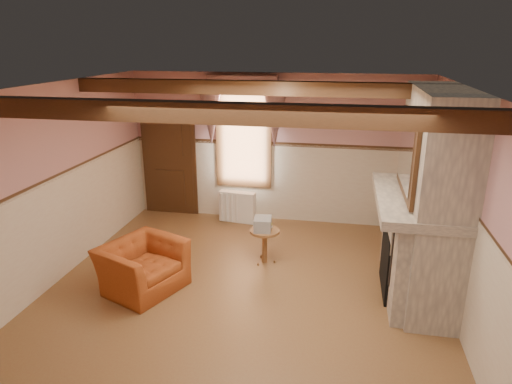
% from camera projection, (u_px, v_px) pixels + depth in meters
% --- Properties ---
extents(floor, '(5.50, 6.00, 0.01)m').
position_uv_depth(floor, '(241.00, 297.00, 6.24)').
color(floor, brown).
rests_on(floor, ground).
extents(ceiling, '(5.50, 6.00, 0.01)m').
position_uv_depth(ceiling, '(239.00, 89.00, 5.36)').
color(ceiling, silver).
rests_on(ceiling, wall_back).
extents(wall_back, '(5.50, 0.02, 2.80)m').
position_uv_depth(wall_back, '(275.00, 149.00, 8.59)').
color(wall_back, tan).
rests_on(wall_back, floor).
extents(wall_front, '(5.50, 0.02, 2.80)m').
position_uv_depth(wall_front, '(139.00, 351.00, 3.00)').
color(wall_front, tan).
rests_on(wall_front, floor).
extents(wall_left, '(0.02, 6.00, 2.80)m').
position_uv_depth(wall_left, '(46.00, 189.00, 6.29)').
color(wall_left, tan).
rests_on(wall_left, floor).
extents(wall_right, '(0.02, 6.00, 2.80)m').
position_uv_depth(wall_right, '(470.00, 216.00, 5.31)').
color(wall_right, tan).
rests_on(wall_right, floor).
extents(wainscot, '(5.50, 6.00, 1.50)m').
position_uv_depth(wainscot, '(241.00, 248.00, 6.00)').
color(wainscot, beige).
rests_on(wainscot, floor).
extents(chair_rail, '(5.50, 6.00, 0.08)m').
position_uv_depth(chair_rail, '(240.00, 194.00, 5.77)').
color(chair_rail, black).
rests_on(chair_rail, wainscot).
extents(firebox, '(0.20, 0.95, 0.90)m').
position_uv_depth(firebox, '(391.00, 261.00, 6.30)').
color(firebox, black).
rests_on(firebox, floor).
extents(armchair, '(1.26, 1.33, 0.68)m').
position_uv_depth(armchair, '(143.00, 267.00, 6.37)').
color(armchair, '#994219').
rests_on(armchair, floor).
extents(side_table, '(0.52, 0.52, 0.55)m').
position_uv_depth(side_table, '(265.00, 246.00, 7.16)').
color(side_table, brown).
rests_on(side_table, floor).
extents(book_stack, '(0.29, 0.34, 0.20)m').
position_uv_depth(book_stack, '(263.00, 224.00, 7.04)').
color(book_stack, '#B7AD8C').
rests_on(book_stack, side_table).
extents(radiator, '(0.72, 0.27, 0.60)m').
position_uv_depth(radiator, '(237.00, 207.00, 8.78)').
color(radiator, white).
rests_on(radiator, floor).
extents(bowl, '(0.39, 0.39, 0.09)m').
position_uv_depth(bowl, '(417.00, 190.00, 6.01)').
color(bowl, brown).
rests_on(bowl, mantel).
extents(mantel_clock, '(0.14, 0.24, 0.20)m').
position_uv_depth(mantel_clock, '(411.00, 172.00, 6.67)').
color(mantel_clock, black).
rests_on(mantel_clock, mantel).
extents(oil_lamp, '(0.11, 0.11, 0.28)m').
position_uv_depth(oil_lamp, '(413.00, 173.00, 6.43)').
color(oil_lamp, gold).
rests_on(oil_lamp, mantel).
extents(candle_red, '(0.06, 0.06, 0.16)m').
position_uv_depth(candle_red, '(423.00, 200.00, 5.54)').
color(candle_red, '#A61427').
rests_on(candle_red, mantel).
extents(jar_yellow, '(0.06, 0.06, 0.12)m').
position_uv_depth(jar_yellow, '(424.00, 203.00, 5.49)').
color(jar_yellow, gold).
rests_on(jar_yellow, mantel).
extents(fireplace, '(0.85, 2.00, 2.80)m').
position_uv_depth(fireplace, '(432.00, 198.00, 5.92)').
color(fireplace, gray).
rests_on(fireplace, floor).
extents(mantel, '(1.05, 2.05, 0.12)m').
position_uv_depth(mantel, '(417.00, 200.00, 5.97)').
color(mantel, gray).
rests_on(mantel, fireplace).
extents(overmantel_mirror, '(0.06, 1.44, 1.04)m').
position_uv_depth(overmantel_mirror, '(407.00, 154.00, 5.81)').
color(overmantel_mirror, silver).
rests_on(overmantel_mirror, fireplace).
extents(door, '(1.10, 0.10, 2.10)m').
position_uv_depth(door, '(170.00, 162.00, 9.02)').
color(door, black).
rests_on(door, floor).
extents(window, '(1.06, 0.08, 2.02)m').
position_uv_depth(window, '(244.00, 135.00, 8.59)').
color(window, white).
rests_on(window, wall_back).
extents(window_drapes, '(1.30, 0.14, 1.40)m').
position_uv_depth(window_drapes, '(242.00, 103.00, 8.32)').
color(window_drapes, gray).
rests_on(window_drapes, wall_back).
extents(ceiling_beam_front, '(5.50, 0.18, 0.20)m').
position_uv_depth(ceiling_beam_front, '(210.00, 113.00, 4.27)').
color(ceiling_beam_front, black).
rests_on(ceiling_beam_front, ceiling).
extents(ceiling_beam_back, '(5.50, 0.18, 0.20)m').
position_uv_depth(ceiling_beam_back, '(258.00, 88.00, 6.51)').
color(ceiling_beam_back, black).
rests_on(ceiling_beam_back, ceiling).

